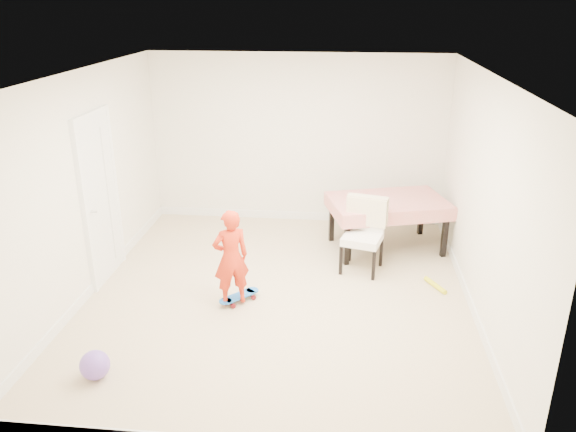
# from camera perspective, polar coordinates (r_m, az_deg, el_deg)

# --- Properties ---
(ground) EXTENTS (5.00, 5.00, 0.00)m
(ground) POSITION_cam_1_polar(r_m,az_deg,el_deg) (6.81, -1.02, -8.05)
(ground) COLOR #C6AF8A
(ground) RESTS_ON ground
(ceiling) EXTENTS (4.50, 5.00, 0.04)m
(ceiling) POSITION_cam_1_polar(r_m,az_deg,el_deg) (5.98, -1.19, 14.02)
(ceiling) COLOR white
(ceiling) RESTS_ON wall_back
(wall_back) EXTENTS (4.50, 0.04, 2.60)m
(wall_back) POSITION_cam_1_polar(r_m,az_deg,el_deg) (8.64, 0.94, 7.71)
(wall_back) COLOR white
(wall_back) RESTS_ON ground
(wall_front) EXTENTS (4.50, 0.04, 2.60)m
(wall_front) POSITION_cam_1_polar(r_m,az_deg,el_deg) (4.04, -5.49, -9.18)
(wall_front) COLOR white
(wall_front) RESTS_ON ground
(wall_left) EXTENTS (0.04, 5.00, 2.60)m
(wall_left) POSITION_cam_1_polar(r_m,az_deg,el_deg) (6.90, -19.83, 2.85)
(wall_left) COLOR white
(wall_left) RESTS_ON ground
(wall_right) EXTENTS (0.04, 5.00, 2.60)m
(wall_right) POSITION_cam_1_polar(r_m,az_deg,el_deg) (6.40, 19.13, 1.53)
(wall_right) COLOR white
(wall_right) RESTS_ON ground
(door) EXTENTS (0.11, 0.94, 2.11)m
(door) POSITION_cam_1_polar(r_m,az_deg,el_deg) (7.24, -18.52, 1.55)
(door) COLOR white
(door) RESTS_ON ground
(baseboard_back) EXTENTS (4.50, 0.02, 0.12)m
(baseboard_back) POSITION_cam_1_polar(r_m,az_deg,el_deg) (9.02, 0.90, 0.05)
(baseboard_back) COLOR white
(baseboard_back) RESTS_ON ground
(baseboard_left) EXTENTS (0.02, 5.00, 0.12)m
(baseboard_left) POSITION_cam_1_polar(r_m,az_deg,el_deg) (7.37, -18.70, -6.32)
(baseboard_left) COLOR white
(baseboard_left) RESTS_ON ground
(baseboard_right) EXTENTS (0.02, 5.00, 0.12)m
(baseboard_right) POSITION_cam_1_polar(r_m,az_deg,el_deg) (6.90, 17.96, -8.19)
(baseboard_right) COLOR white
(baseboard_right) RESTS_ON ground
(dining_table) EXTENTS (1.79, 1.39, 0.74)m
(dining_table) POSITION_cam_1_polar(r_m,az_deg,el_deg) (7.99, 9.98, -0.81)
(dining_table) COLOR red
(dining_table) RESTS_ON ground
(dining_chair) EXTENTS (0.67, 0.72, 0.96)m
(dining_chair) POSITION_cam_1_polar(r_m,az_deg,el_deg) (7.26, 7.57, -2.04)
(dining_chair) COLOR white
(dining_chair) RESTS_ON ground
(skateboard) EXTENTS (0.51, 0.53, 0.08)m
(skateboard) POSITION_cam_1_polar(r_m,az_deg,el_deg) (6.69, -4.98, -8.31)
(skateboard) COLOR blue
(skateboard) RESTS_ON ground
(child) EXTENTS (0.50, 0.44, 1.14)m
(child) POSITION_cam_1_polar(r_m,az_deg,el_deg) (6.38, -5.81, -4.52)
(child) COLOR red
(child) RESTS_ON ground
(balloon) EXTENTS (0.28, 0.28, 0.28)m
(balloon) POSITION_cam_1_polar(r_m,az_deg,el_deg) (5.71, -19.03, -14.12)
(balloon) COLOR #7A52C5
(balloon) RESTS_ON ground
(foam_toy) EXTENTS (0.24, 0.38, 0.06)m
(foam_toy) POSITION_cam_1_polar(r_m,az_deg,el_deg) (7.20, 14.73, -6.81)
(foam_toy) COLOR yellow
(foam_toy) RESTS_ON ground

